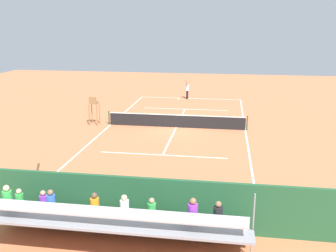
{
  "coord_description": "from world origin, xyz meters",
  "views": [
    {
      "loc": [
        -3.44,
        26.55,
        7.52
      ],
      "look_at": [
        0.0,
        4.0,
        1.2
      ],
      "focal_mm": 40.44,
      "sensor_mm": 36.0,
      "label": 1
    }
  ],
  "objects_px": {
    "bleacher_stand": "(115,220)",
    "tennis_ball_far": "(197,103)",
    "tennis_net": "(176,121)",
    "umpire_chair": "(94,108)",
    "line_judge": "(37,185)",
    "tennis_ball_near": "(163,105)",
    "tennis_player": "(187,89)",
    "equipment_bag": "(124,213)",
    "tennis_racket": "(179,99)",
    "courtside_bench": "(172,206)"
  },
  "relations": [
    {
      "from": "bleacher_stand",
      "to": "tennis_ball_far",
      "type": "bearing_deg",
      "value": -92.31
    },
    {
      "from": "tennis_net",
      "to": "umpire_chair",
      "type": "height_order",
      "value": "umpire_chair"
    },
    {
      "from": "line_judge",
      "to": "tennis_ball_near",
      "type": "bearing_deg",
      "value": -95.14
    },
    {
      "from": "umpire_chair",
      "to": "tennis_player",
      "type": "height_order",
      "value": "umpire_chair"
    },
    {
      "from": "bleacher_stand",
      "to": "tennis_ball_far",
      "type": "relative_size",
      "value": 137.27
    },
    {
      "from": "equipment_bag",
      "to": "tennis_racket",
      "type": "height_order",
      "value": "equipment_bag"
    },
    {
      "from": "tennis_player",
      "to": "tennis_ball_far",
      "type": "relative_size",
      "value": 29.18
    },
    {
      "from": "tennis_ball_near",
      "to": "tennis_ball_far",
      "type": "xyz_separation_m",
      "value": [
        -3.1,
        -1.34,
        0.0
      ]
    },
    {
      "from": "courtside_bench",
      "to": "equipment_bag",
      "type": "relative_size",
      "value": 2.0
    },
    {
      "from": "equipment_bag",
      "to": "tennis_ball_near",
      "type": "xyz_separation_m",
      "value": [
        1.89,
        -20.85,
        -0.15
      ]
    },
    {
      "from": "bleacher_stand",
      "to": "equipment_bag",
      "type": "distance_m",
      "value": 2.11
    },
    {
      "from": "tennis_net",
      "to": "tennis_player",
      "type": "xyz_separation_m",
      "value": [
        0.3,
        -10.72,
        0.51
      ]
    },
    {
      "from": "equipment_bag",
      "to": "tennis_ball_far",
      "type": "height_order",
      "value": "equipment_bag"
    },
    {
      "from": "bleacher_stand",
      "to": "tennis_ball_near",
      "type": "distance_m",
      "value": 22.92
    },
    {
      "from": "tennis_net",
      "to": "tennis_player",
      "type": "height_order",
      "value": "tennis_player"
    },
    {
      "from": "tennis_racket",
      "to": "tennis_ball_near",
      "type": "height_order",
      "value": "tennis_ball_near"
    },
    {
      "from": "bleacher_stand",
      "to": "tennis_player",
      "type": "xyz_separation_m",
      "value": [
        0.2,
        -26.07,
        0.06
      ]
    },
    {
      "from": "courtside_bench",
      "to": "equipment_bag",
      "type": "height_order",
      "value": "courtside_bench"
    },
    {
      "from": "tennis_racket",
      "to": "tennis_net",
      "type": "bearing_deg",
      "value": 96.21
    },
    {
      "from": "equipment_bag",
      "to": "tennis_racket",
      "type": "bearing_deg",
      "value": -88.07
    },
    {
      "from": "line_judge",
      "to": "bleacher_stand",
      "type": "bearing_deg",
      "value": 151.51
    },
    {
      "from": "courtside_bench",
      "to": "line_judge",
      "type": "height_order",
      "value": "line_judge"
    },
    {
      "from": "tennis_net",
      "to": "bleacher_stand",
      "type": "distance_m",
      "value": 15.36
    },
    {
      "from": "bleacher_stand",
      "to": "umpire_chair",
      "type": "relative_size",
      "value": 4.23
    },
    {
      "from": "tennis_ball_near",
      "to": "umpire_chair",
      "type": "bearing_deg",
      "value": 62.35
    },
    {
      "from": "tennis_ball_near",
      "to": "bleacher_stand",
      "type": "bearing_deg",
      "value": 95.32
    },
    {
      "from": "courtside_bench",
      "to": "tennis_racket",
      "type": "relative_size",
      "value": 3.37
    },
    {
      "from": "tennis_net",
      "to": "tennis_player",
      "type": "bearing_deg",
      "value": -88.41
    },
    {
      "from": "tennis_player",
      "to": "tennis_ball_far",
      "type": "distance_m",
      "value": 2.47
    },
    {
      "from": "tennis_player",
      "to": "tennis_ball_near",
      "type": "bearing_deg",
      "value": 59.55
    },
    {
      "from": "courtside_bench",
      "to": "equipment_bag",
      "type": "xyz_separation_m",
      "value": [
        1.92,
        0.13,
        -0.38
      ]
    },
    {
      "from": "tennis_racket",
      "to": "tennis_ball_near",
      "type": "distance_m",
      "value": 3.18
    },
    {
      "from": "bleacher_stand",
      "to": "umpire_chair",
      "type": "distance_m",
      "value": 16.39
    },
    {
      "from": "courtside_bench",
      "to": "line_judge",
      "type": "xyz_separation_m",
      "value": [
        5.67,
        -0.08,
        0.46
      ]
    },
    {
      "from": "bleacher_stand",
      "to": "equipment_bag",
      "type": "relative_size",
      "value": 10.07
    },
    {
      "from": "umpire_chair",
      "to": "tennis_player",
      "type": "relative_size",
      "value": 1.11
    },
    {
      "from": "umpire_chair",
      "to": "tennis_racket",
      "type": "height_order",
      "value": "umpire_chair"
    },
    {
      "from": "tennis_player",
      "to": "tennis_ball_far",
      "type": "bearing_deg",
      "value": 121.2
    },
    {
      "from": "courtside_bench",
      "to": "tennis_ball_far",
      "type": "bearing_deg",
      "value": -88.14
    },
    {
      "from": "tennis_player",
      "to": "umpire_chair",
      "type": "bearing_deg",
      "value": 61.49
    },
    {
      "from": "bleacher_stand",
      "to": "tennis_player",
      "type": "distance_m",
      "value": 26.07
    },
    {
      "from": "umpire_chair",
      "to": "tennis_player",
      "type": "distance_m",
      "value": 12.37
    },
    {
      "from": "tennis_ball_near",
      "to": "tennis_ball_far",
      "type": "height_order",
      "value": "same"
    },
    {
      "from": "tennis_net",
      "to": "tennis_ball_far",
      "type": "bearing_deg",
      "value": -95.69
    },
    {
      "from": "tennis_net",
      "to": "bleacher_stand",
      "type": "relative_size",
      "value": 1.14
    },
    {
      "from": "bleacher_stand",
      "to": "line_judge",
      "type": "bearing_deg",
      "value": -28.49
    },
    {
      "from": "courtside_bench",
      "to": "tennis_racket",
      "type": "bearing_deg",
      "value": -83.44
    },
    {
      "from": "umpire_chair",
      "to": "tennis_racket",
      "type": "bearing_deg",
      "value": -115.58
    },
    {
      "from": "umpire_chair",
      "to": "tennis_ball_far",
      "type": "bearing_deg",
      "value": -128.39
    },
    {
      "from": "courtside_bench",
      "to": "tennis_ball_near",
      "type": "bearing_deg",
      "value": -79.57
    }
  ]
}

